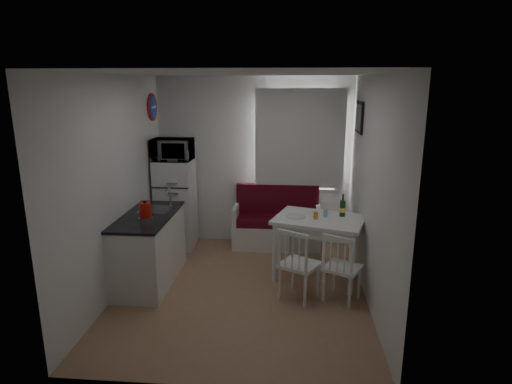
{
  "coord_description": "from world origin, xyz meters",
  "views": [
    {
      "loc": [
        0.58,
        -4.8,
        2.5
      ],
      "look_at": [
        0.13,
        0.5,
        1.14
      ],
      "focal_mm": 30.0,
      "sensor_mm": 36.0,
      "label": 1
    }
  ],
  "objects_px": {
    "chair_left": "(300,258)",
    "kettle": "(145,211)",
    "chair_right": "(344,262)",
    "microwave": "(172,150)",
    "dining_table": "(319,225)",
    "fridge": "(176,204)",
    "wine_bottle": "(343,205)",
    "kitchen_counter": "(149,248)",
    "bench": "(277,227)"
  },
  "relations": [
    {
      "from": "chair_right",
      "to": "wine_bottle",
      "type": "height_order",
      "value": "wine_bottle"
    },
    {
      "from": "chair_right",
      "to": "microwave",
      "type": "height_order",
      "value": "microwave"
    },
    {
      "from": "dining_table",
      "to": "wine_bottle",
      "type": "bearing_deg",
      "value": 35.54
    },
    {
      "from": "dining_table",
      "to": "chair_left",
      "type": "relative_size",
      "value": 2.25
    },
    {
      "from": "kettle",
      "to": "wine_bottle",
      "type": "bearing_deg",
      "value": 13.58
    },
    {
      "from": "kettle",
      "to": "kitchen_counter",
      "type": "bearing_deg",
      "value": 104.49
    },
    {
      "from": "bench",
      "to": "fridge",
      "type": "relative_size",
      "value": 0.98
    },
    {
      "from": "kitchen_counter",
      "to": "dining_table",
      "type": "height_order",
      "value": "kitchen_counter"
    },
    {
      "from": "fridge",
      "to": "kettle",
      "type": "xyz_separation_m",
      "value": [
        0.03,
        -1.44,
        0.33
      ]
    },
    {
      "from": "chair_right",
      "to": "microwave",
      "type": "relative_size",
      "value": 0.92
    },
    {
      "from": "chair_right",
      "to": "fridge",
      "type": "relative_size",
      "value": 0.39
    },
    {
      "from": "chair_left",
      "to": "kettle",
      "type": "bearing_deg",
      "value": -155.64
    },
    {
      "from": "bench",
      "to": "chair_right",
      "type": "xyz_separation_m",
      "value": [
        0.83,
        -1.72,
        0.2
      ]
    },
    {
      "from": "kitchen_counter",
      "to": "microwave",
      "type": "xyz_separation_m",
      "value": [
        0.02,
        1.19,
        1.08
      ]
    },
    {
      "from": "microwave",
      "to": "bench",
      "type": "bearing_deg",
      "value": 5.92
    },
    {
      "from": "microwave",
      "to": "wine_bottle",
      "type": "bearing_deg",
      "value": -18.35
    },
    {
      "from": "chair_left",
      "to": "kettle",
      "type": "xyz_separation_m",
      "value": [
        -1.85,
        0.18,
        0.47
      ]
    },
    {
      "from": "bench",
      "to": "microwave",
      "type": "height_order",
      "value": "microwave"
    },
    {
      "from": "chair_right",
      "to": "fridge",
      "type": "height_order",
      "value": "fridge"
    },
    {
      "from": "bench",
      "to": "wine_bottle",
      "type": "height_order",
      "value": "wine_bottle"
    },
    {
      "from": "dining_table",
      "to": "microwave",
      "type": "xyz_separation_m",
      "value": [
        -2.13,
        0.91,
        0.8
      ]
    },
    {
      "from": "bench",
      "to": "chair_right",
      "type": "relative_size",
      "value": 2.51
    },
    {
      "from": "bench",
      "to": "chair_left",
      "type": "xyz_separation_m",
      "value": [
        0.33,
        -1.73,
        0.23
      ]
    },
    {
      "from": "dining_table",
      "to": "fridge",
      "type": "distance_m",
      "value": 2.34
    },
    {
      "from": "chair_left",
      "to": "chair_right",
      "type": "xyz_separation_m",
      "value": [
        0.5,
        0.0,
        -0.03
      ]
    },
    {
      "from": "kettle",
      "to": "fridge",
      "type": "bearing_deg",
      "value": 91.2
    },
    {
      "from": "kitchen_counter",
      "to": "chair_left",
      "type": "xyz_separation_m",
      "value": [
        1.9,
        -0.37,
        0.09
      ]
    },
    {
      "from": "chair_left",
      "to": "wine_bottle",
      "type": "xyz_separation_m",
      "value": [
        0.55,
        0.76,
        0.43
      ]
    },
    {
      "from": "fridge",
      "to": "wine_bottle",
      "type": "bearing_deg",
      "value": -19.41
    },
    {
      "from": "kettle",
      "to": "dining_table",
      "type": "bearing_deg",
      "value": 12.86
    },
    {
      "from": "kettle",
      "to": "chair_right",
      "type": "bearing_deg",
      "value": -4.31
    },
    {
      "from": "kitchen_counter",
      "to": "bench",
      "type": "relative_size",
      "value": 0.98
    },
    {
      "from": "microwave",
      "to": "fridge",
      "type": "bearing_deg",
      "value": 90.0
    },
    {
      "from": "chair_left",
      "to": "wine_bottle",
      "type": "relative_size",
      "value": 1.93
    },
    {
      "from": "bench",
      "to": "chair_left",
      "type": "bearing_deg",
      "value": -79.26
    },
    {
      "from": "chair_left",
      "to": "microwave",
      "type": "distance_m",
      "value": 2.64
    },
    {
      "from": "wine_bottle",
      "to": "kitchen_counter",
      "type": "bearing_deg",
      "value": -171.0
    },
    {
      "from": "kitchen_counter",
      "to": "kettle",
      "type": "relative_size",
      "value": 5.74
    },
    {
      "from": "microwave",
      "to": "kettle",
      "type": "height_order",
      "value": "microwave"
    },
    {
      "from": "chair_right",
      "to": "kettle",
      "type": "relative_size",
      "value": 2.33
    },
    {
      "from": "kitchen_counter",
      "to": "bench",
      "type": "bearing_deg",
      "value": 40.75
    },
    {
      "from": "bench",
      "to": "fridge",
      "type": "xyz_separation_m",
      "value": [
        -1.55,
        -0.11,
        0.37
      ]
    },
    {
      "from": "dining_table",
      "to": "chair_right",
      "type": "xyz_separation_m",
      "value": [
        0.25,
        -0.66,
        -0.21
      ]
    },
    {
      "from": "kitchen_counter",
      "to": "dining_table",
      "type": "bearing_deg",
      "value": 7.63
    },
    {
      "from": "bench",
      "to": "wine_bottle",
      "type": "distance_m",
      "value": 1.46
    },
    {
      "from": "bench",
      "to": "kettle",
      "type": "distance_m",
      "value": 2.28
    },
    {
      "from": "dining_table",
      "to": "chair_left",
      "type": "distance_m",
      "value": 0.73
    },
    {
      "from": "chair_right",
      "to": "wine_bottle",
      "type": "xyz_separation_m",
      "value": [
        0.05,
        0.76,
        0.45
      ]
    },
    {
      "from": "dining_table",
      "to": "kettle",
      "type": "relative_size",
      "value": 5.56
    },
    {
      "from": "chair_left",
      "to": "kitchen_counter",
      "type": "bearing_deg",
      "value": -161.15
    }
  ]
}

